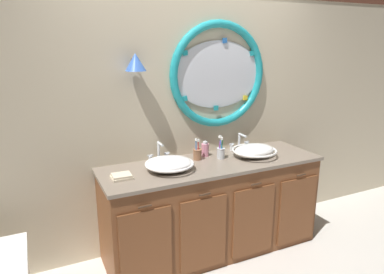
# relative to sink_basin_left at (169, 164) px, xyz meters

# --- Properties ---
(ground_plane) EXTENTS (14.00, 14.00, 0.00)m
(ground_plane) POSITION_rel_sink_basin_left_xyz_m (0.34, -0.22, -0.91)
(ground_plane) COLOR silver
(back_wall_assembly) EXTENTS (6.40, 0.26, 2.60)m
(back_wall_assembly) POSITION_rel_sink_basin_left_xyz_m (0.35, 0.36, 0.41)
(back_wall_assembly) COLOR beige
(back_wall_assembly) RESTS_ON ground_plane
(vanity_counter) EXTENTS (1.97, 0.64, 0.85)m
(vanity_counter) POSITION_rel_sink_basin_left_xyz_m (0.42, 0.03, -0.48)
(vanity_counter) COLOR brown
(vanity_counter) RESTS_ON ground_plane
(sink_basin_left) EXTENTS (0.40, 0.40, 0.11)m
(sink_basin_left) POSITION_rel_sink_basin_left_xyz_m (0.00, 0.00, 0.00)
(sink_basin_left) COLOR white
(sink_basin_left) RESTS_ON vanity_counter
(sink_basin_right) EXTENTS (0.41, 0.41, 0.11)m
(sink_basin_right) POSITION_rel_sink_basin_left_xyz_m (0.83, 0.00, 0.00)
(sink_basin_right) COLOR white
(sink_basin_right) RESTS_ON vanity_counter
(faucet_set_left) EXTENTS (0.21, 0.12, 0.18)m
(faucet_set_left) POSITION_rel_sink_basin_left_xyz_m (-0.00, 0.25, 0.01)
(faucet_set_left) COLOR silver
(faucet_set_left) RESTS_ON vanity_counter
(faucet_set_right) EXTENTS (0.22, 0.13, 0.17)m
(faucet_set_right) POSITION_rel_sink_basin_left_xyz_m (0.83, 0.25, 0.01)
(faucet_set_right) COLOR silver
(faucet_set_right) RESTS_ON vanity_counter
(toothbrush_holder_left) EXTENTS (0.08, 0.08, 0.20)m
(toothbrush_holder_left) POSITION_rel_sink_basin_left_xyz_m (0.33, 0.15, -0.00)
(toothbrush_holder_left) COLOR #996647
(toothbrush_holder_left) RESTS_ON vanity_counter
(toothbrush_holder_right) EXTENTS (0.08, 0.08, 0.22)m
(toothbrush_holder_right) POSITION_rel_sink_basin_left_xyz_m (0.53, 0.08, 0.01)
(toothbrush_holder_right) COLOR silver
(toothbrush_holder_right) RESTS_ON vanity_counter
(soap_dispenser) EXTENTS (0.07, 0.07, 0.15)m
(soap_dispenser) POSITION_rel_sink_basin_left_xyz_m (0.44, 0.21, 0.01)
(soap_dispenser) COLOR pink
(soap_dispenser) RESTS_ON vanity_counter
(folded_hand_towel) EXTENTS (0.16, 0.14, 0.03)m
(folded_hand_towel) POSITION_rel_sink_basin_left_xyz_m (-0.40, -0.01, -0.04)
(folded_hand_towel) COLOR beige
(folded_hand_towel) RESTS_ON vanity_counter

